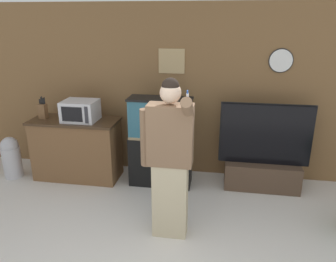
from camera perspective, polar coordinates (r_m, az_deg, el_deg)
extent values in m
cube|color=brown|center=(5.02, 3.15, 6.72)|extent=(10.00, 0.06, 2.60)
cube|color=tan|center=(4.93, 0.63, 12.07)|extent=(0.39, 0.02, 0.36)
cylinder|color=white|center=(4.93, 19.07, 11.50)|extent=(0.31, 0.03, 0.31)
cylinder|color=black|center=(4.93, 19.07, 11.51)|extent=(0.34, 0.01, 0.34)
cube|color=brown|center=(5.24, -15.54, -3.19)|extent=(1.28, 0.54, 0.90)
cube|color=#3D2A19|center=(5.08, -16.01, 1.71)|extent=(1.32, 0.58, 0.03)
cube|color=silver|center=(4.97, -15.02, 3.44)|extent=(0.49, 0.40, 0.30)
cube|color=black|center=(4.81, -16.41, 2.80)|extent=(0.30, 0.01, 0.21)
cube|color=#2D2D33|center=(4.73, -14.04, 2.71)|extent=(0.05, 0.01, 0.24)
cube|color=brown|center=(5.27, -20.95, 3.24)|extent=(0.11, 0.11, 0.22)
cylinder|color=black|center=(5.26, -21.47, 4.79)|extent=(0.02, 0.02, 0.07)
cylinder|color=black|center=(5.25, -21.29, 4.78)|extent=(0.02, 0.02, 0.07)
cylinder|color=black|center=(5.24, -21.13, 4.93)|extent=(0.02, 0.02, 0.10)
cylinder|color=black|center=(5.23, -20.94, 4.88)|extent=(0.02, 0.02, 0.09)
cylinder|color=black|center=(5.22, -20.75, 4.83)|extent=(0.02, 0.02, 0.08)
cylinder|color=black|center=(5.29, -21.25, 5.02)|extent=(0.02, 0.02, 0.09)
cylinder|color=black|center=(5.28, -21.08, 5.09)|extent=(0.02, 0.02, 0.11)
cylinder|color=black|center=(5.27, -20.89, 4.95)|extent=(0.02, 0.02, 0.08)
cylinder|color=black|center=(5.26, -20.72, 5.03)|extent=(0.02, 0.02, 0.10)
cube|color=black|center=(4.88, -1.26, -5.20)|extent=(0.91, 0.36, 0.73)
cube|color=#937F5B|center=(4.73, -1.29, -0.93)|extent=(0.88, 0.35, 0.04)
cube|color=#285B70|center=(4.64, -1.32, 2.24)|extent=(0.87, 0.35, 0.57)
cube|color=black|center=(4.57, -1.35, 5.58)|extent=(0.91, 0.36, 0.03)
cube|color=#4C3828|center=(5.02, 15.95, -7.41)|extent=(1.06, 0.40, 0.39)
cube|color=black|center=(4.78, 16.64, -0.66)|extent=(1.25, 0.05, 0.86)
cube|color=black|center=(4.81, 16.60, -0.54)|extent=(1.28, 0.01, 0.89)
cube|color=#BCAD89|center=(3.77, 0.39, -11.83)|extent=(0.38, 0.21, 0.88)
cube|color=brown|center=(3.43, 0.41, -0.70)|extent=(0.48, 0.23, 0.66)
sphere|color=beige|center=(3.31, 0.43, 6.70)|extent=(0.22, 0.22, 0.22)
sphere|color=black|center=(3.29, 0.44, 7.73)|extent=(0.18, 0.18, 0.18)
cylinder|color=brown|center=(3.50, -3.85, -1.16)|extent=(0.12, 0.12, 0.63)
cylinder|color=brown|center=(3.17, 3.44, 3.89)|extent=(0.11, 0.35, 0.29)
cylinder|color=white|center=(3.13, 3.44, 5.68)|extent=(0.02, 0.06, 0.11)
cylinder|color=#2856B2|center=(3.09, 3.42, 6.68)|extent=(0.02, 0.03, 0.05)
cylinder|color=#B7B7BC|center=(5.68, -25.49, -4.92)|extent=(0.28, 0.28, 0.49)
sphere|color=#ADADB2|center=(5.58, -25.89, -2.29)|extent=(0.27, 0.27, 0.27)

